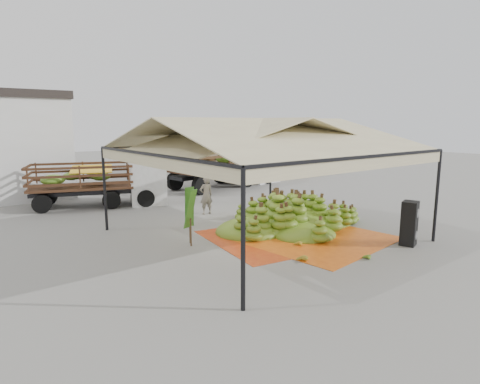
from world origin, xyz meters
TOP-DOWN VIEW (x-y plane):
  - ground at (0.00, 0.00)m, footprint 90.00×90.00m
  - canopy_tent at (0.00, 0.00)m, footprint 8.10×8.10m
  - building_tan at (10.00, 13.00)m, footprint 6.30×5.30m
  - tarp_left at (0.21, -0.50)m, footprint 4.88×4.70m
  - tarp_right at (1.17, -1.18)m, footprint 4.95×5.15m
  - banana_heap at (1.63, 0.22)m, footprint 6.92×6.14m
  - hand_yellow_a at (0.05, -1.62)m, footprint 0.50×0.44m
  - hand_yellow_b at (-0.91, -2.72)m, footprint 0.54×0.46m
  - hand_red_a at (3.32, -3.52)m, footprint 0.42×0.35m
  - hand_red_b at (3.50, -0.89)m, footprint 0.56×0.49m
  - hand_green at (0.68, -3.70)m, footprint 0.52×0.48m
  - hanging_bunches at (2.18, -0.18)m, footprint 3.24×0.24m
  - speaker_stack at (2.96, -3.70)m, footprint 0.63×0.59m
  - banana_leaves at (-2.52, 0.62)m, footprint 0.96×1.36m
  - vendor at (0.29, 3.96)m, footprint 0.63×0.46m
  - truck_left at (-2.46, 8.37)m, footprint 6.32×4.00m
  - truck_right at (5.67, 9.58)m, footprint 7.90×3.67m

SIDE VIEW (x-z plane):
  - ground at x=0.00m, z-range 0.00..0.00m
  - banana_leaves at x=-2.52m, z-range -1.85..1.85m
  - tarp_left at x=0.21m, z-range 0.00..0.01m
  - tarp_right at x=1.17m, z-range 0.00..0.01m
  - hand_red_a at x=3.32m, z-range 0.00..0.19m
  - hand_green at x=0.68m, z-range 0.00..0.19m
  - hand_yellow_a at x=0.05m, z-range 0.00..0.20m
  - hand_red_b at x=3.50m, z-range 0.00..0.23m
  - hand_yellow_b at x=-0.91m, z-range 0.00..0.23m
  - banana_heap at x=1.63m, z-range 0.00..1.27m
  - speaker_stack at x=2.96m, z-range 0.00..1.42m
  - vendor at x=0.29m, z-range 0.00..1.62m
  - truck_left at x=-2.46m, z-range 0.24..2.29m
  - truck_right at x=5.67m, z-range 0.30..2.92m
  - building_tan at x=10.00m, z-range 0.02..4.12m
  - hanging_bunches at x=2.18m, z-range 2.52..2.72m
  - canopy_tent at x=0.00m, z-range 1.30..5.30m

